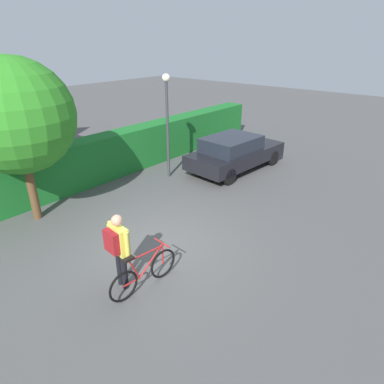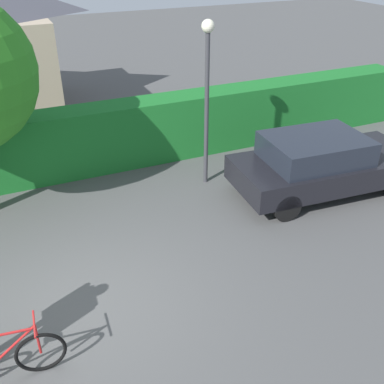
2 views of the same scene
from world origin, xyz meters
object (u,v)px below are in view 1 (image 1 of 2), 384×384
Objects in this scene: parked_car_near at (235,152)px; street_lamp at (167,112)px; bicycle at (144,273)px; tree_kerbside at (16,117)px; person_rider at (118,245)px.

street_lamp is at bearing 145.87° from parked_car_near.
bicycle is at bearing -140.86° from street_lamp.
parked_car_near is 3.21m from street_lamp.
bicycle is 5.42m from tree_kerbside.
street_lamp reaches higher than bicycle.
bicycle is at bearing -90.53° from tree_kerbside.
person_rider is (-7.47, -2.11, 0.32)m from parked_car_near.
bicycle is at bearing -55.55° from person_rider.
person_rider is at bearing -145.40° from street_lamp.
parked_car_near is 7.77m from person_rider.
street_lamp is 4.99m from tree_kerbside.
person_rider is 6.53m from street_lamp.
street_lamp is at bearing 39.14° from bicycle.
person_rider is 0.38× the size of tree_kerbside.
bicycle is 1.01× the size of person_rider.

